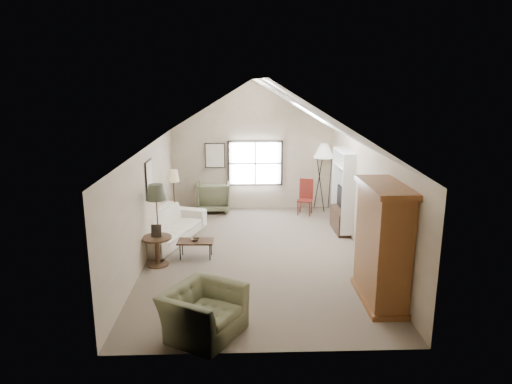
{
  "coord_description": "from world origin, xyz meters",
  "views": [
    {
      "loc": [
        -0.36,
        -10.05,
        3.96
      ],
      "look_at": [
        0.0,
        0.4,
        1.4
      ],
      "focal_mm": 32.0,
      "sensor_mm": 36.0,
      "label": 1
    }
  ],
  "objects_px": {
    "armoire": "(382,244)",
    "coffee_table": "(196,249)",
    "sofa": "(168,226)",
    "side_chair": "(305,197)",
    "armchair_near": "(203,312)",
    "armchair_far": "(214,196)",
    "side_table": "(157,251)"
  },
  "relations": [
    {
      "from": "sofa",
      "to": "side_chair",
      "type": "xyz_separation_m",
      "value": [
        3.78,
        2.19,
        0.16
      ]
    },
    {
      "from": "armoire",
      "to": "armchair_far",
      "type": "relative_size",
      "value": 2.14
    },
    {
      "from": "armchair_near",
      "to": "armchair_far",
      "type": "xyz_separation_m",
      "value": [
        -0.23,
        7.15,
        0.08
      ]
    },
    {
      "from": "armchair_near",
      "to": "side_chair",
      "type": "relative_size",
      "value": 1.11
    },
    {
      "from": "armchair_near",
      "to": "coffee_table",
      "type": "height_order",
      "value": "armchair_near"
    },
    {
      "from": "coffee_table",
      "to": "side_table",
      "type": "height_order",
      "value": "side_table"
    },
    {
      "from": "armchair_near",
      "to": "armchair_far",
      "type": "height_order",
      "value": "armchair_far"
    },
    {
      "from": "coffee_table",
      "to": "side_table",
      "type": "bearing_deg",
      "value": -153.31
    },
    {
      "from": "armoire",
      "to": "sofa",
      "type": "distance_m",
      "value": 5.6
    },
    {
      "from": "sofa",
      "to": "side_chair",
      "type": "height_order",
      "value": "side_chair"
    },
    {
      "from": "sofa",
      "to": "coffee_table",
      "type": "relative_size",
      "value": 3.21
    },
    {
      "from": "armchair_near",
      "to": "side_chair",
      "type": "xyz_separation_m",
      "value": [
        2.55,
        6.65,
        0.15
      ]
    },
    {
      "from": "sofa",
      "to": "coffee_table",
      "type": "xyz_separation_m",
      "value": [
        0.8,
        -1.2,
        -0.17
      ]
    },
    {
      "from": "armchair_near",
      "to": "armchair_far",
      "type": "bearing_deg",
      "value": 33.1
    },
    {
      "from": "armchair_far",
      "to": "coffee_table",
      "type": "distance_m",
      "value": 3.9
    },
    {
      "from": "coffee_table",
      "to": "side_chair",
      "type": "xyz_separation_m",
      "value": [
        2.98,
        3.39,
        0.33
      ]
    },
    {
      "from": "armoire",
      "to": "side_table",
      "type": "distance_m",
      "value": 4.8
    },
    {
      "from": "sofa",
      "to": "armchair_far",
      "type": "height_order",
      "value": "armchair_far"
    },
    {
      "from": "armchair_far",
      "to": "side_chair",
      "type": "height_order",
      "value": "side_chair"
    },
    {
      "from": "side_table",
      "to": "side_chair",
      "type": "xyz_separation_m",
      "value": [
        3.78,
        3.79,
        0.21
      ]
    },
    {
      "from": "armoire",
      "to": "coffee_table",
      "type": "height_order",
      "value": "armoire"
    },
    {
      "from": "sofa",
      "to": "coffee_table",
      "type": "bearing_deg",
      "value": -127.46
    },
    {
      "from": "sofa",
      "to": "side_chair",
      "type": "relative_size",
      "value": 2.43
    },
    {
      "from": "armoire",
      "to": "coffee_table",
      "type": "relative_size",
      "value": 2.71
    },
    {
      "from": "side_table",
      "to": "side_chair",
      "type": "relative_size",
      "value": 0.61
    },
    {
      "from": "armchair_far",
      "to": "coffee_table",
      "type": "bearing_deg",
      "value": 85.78
    },
    {
      "from": "sofa",
      "to": "coffee_table",
      "type": "height_order",
      "value": "sofa"
    },
    {
      "from": "armchair_near",
      "to": "side_chair",
      "type": "bearing_deg",
      "value": 10.26
    },
    {
      "from": "armchair_far",
      "to": "armchair_near",
      "type": "bearing_deg",
      "value": 90.52
    },
    {
      "from": "armchair_far",
      "to": "side_chair",
      "type": "bearing_deg",
      "value": 168.48
    },
    {
      "from": "armoire",
      "to": "sofa",
      "type": "height_order",
      "value": "armoire"
    },
    {
      "from": "side_chair",
      "to": "armchair_near",
      "type": "bearing_deg",
      "value": -92.62
    }
  ]
}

